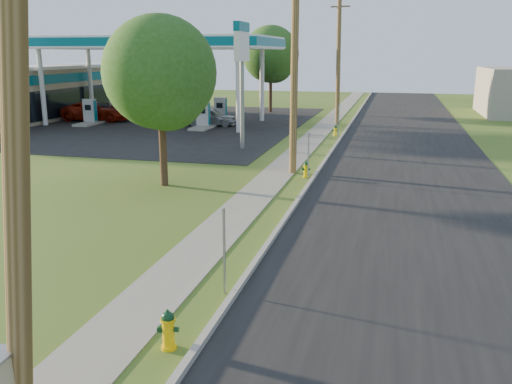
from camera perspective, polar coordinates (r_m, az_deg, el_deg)
road at (r=17.31m, az=16.33°, el=-3.78°), size 8.00×120.00×0.02m
curb at (r=17.57m, az=3.20°, el=-2.71°), size 0.15×120.00×0.15m
sidewalk at (r=17.99m, az=-2.28°, el=-2.49°), size 1.50×120.00×0.03m
forecourt at (r=43.55m, az=-12.78°, el=7.18°), size 26.00×28.00×0.02m
utility_pole_near at (r=6.98m, az=-24.10°, el=9.55°), size 1.40×0.32×9.48m
utility_pole_mid at (r=23.87m, az=4.08°, el=13.70°), size 1.40×0.32×9.80m
utility_pole_far at (r=41.70m, az=8.67°, el=13.67°), size 1.40×0.32×9.50m
sign_post_near at (r=12.00m, az=-3.36°, el=-6.32°), size 0.05×0.04×2.00m
sign_post_mid at (r=23.14m, az=5.53°, el=3.79°), size 0.05×0.04×2.00m
sign_post_far at (r=35.11m, az=8.67°, el=7.33°), size 0.05×0.04×2.00m
gas_canopy at (r=42.36m, az=-10.73°, el=15.08°), size 18.18×9.18×6.40m
fuel_pump_nw at (r=42.94m, az=-17.04°, el=7.76°), size 1.20×3.20×1.90m
fuel_pump_ne at (r=39.06m, az=-5.56°, el=7.72°), size 1.20×3.20×1.90m
fuel_pump_sw at (r=46.39m, az=-14.49°, el=8.39°), size 1.20×3.20×1.90m
fuel_pump_se at (r=42.82m, az=-3.74°, el=8.34°), size 1.20×3.20×1.90m
convenience_store at (r=49.32m, az=-24.53°, el=9.54°), size 10.40×22.40×4.25m
price_pylon at (r=30.12m, az=-1.51°, el=14.79°), size 0.34×2.04×6.85m
tree_verge at (r=21.76m, az=-9.91°, el=11.82°), size 4.44×4.44×6.73m
tree_lot at (r=49.76m, az=1.66°, el=14.07°), size 5.06×5.06×7.66m
hydrant_near at (r=10.25m, az=-9.22°, el=-14.12°), size 0.40×0.36×0.77m
hydrant_mid at (r=23.59m, az=5.30°, el=2.38°), size 0.36×0.32×0.71m
hydrant_far at (r=35.77m, az=8.35°, el=6.40°), size 0.36×0.32×0.70m
car_red at (r=45.06m, az=-16.29°, el=8.17°), size 5.68×2.77×1.56m
car_silver at (r=40.49m, az=-4.84°, el=7.88°), size 4.02×1.95×1.32m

